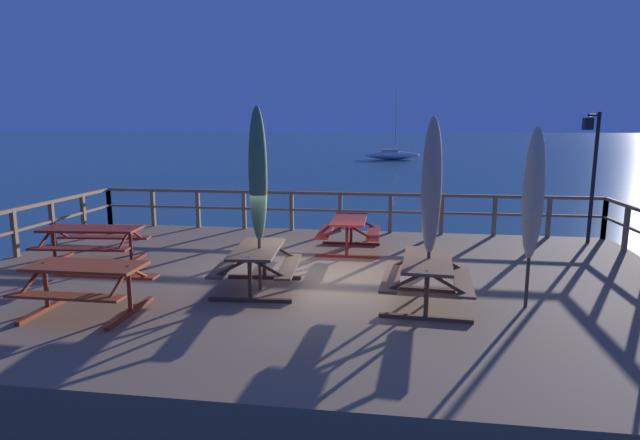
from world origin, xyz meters
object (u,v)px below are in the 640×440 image
object	(u,v)px
lamp_post_hooked	(592,158)
sailboat_distant	(392,155)
picnic_table_mid_left	(92,237)
patio_umbrella_tall_mid_right	(258,175)
picnic_table_back_right	(257,259)
patio_umbrella_tall_back_right	(533,194)
patio_umbrella_tall_back_left	(431,187)
picnic_table_front_left	(427,272)
picnic_table_mid_right	(86,278)
picnic_table_front_right	(349,228)

from	to	relation	value
lamp_post_hooked	sailboat_distant	size ratio (longest dim) A/B	0.41
picnic_table_mid_left	sailboat_distant	bearing A→B (deg)	83.26
patio_umbrella_tall_mid_right	picnic_table_back_right	bearing A→B (deg)	161.94
picnic_table_back_right	patio_umbrella_tall_back_right	xyz separation A→B (m)	(4.50, -0.27, 1.28)
patio_umbrella_tall_back_left	picnic_table_front_left	bearing A→B (deg)	-110.30
picnic_table_front_left	lamp_post_hooked	world-z (taller)	lamp_post_hooked
picnic_table_mid_right	lamp_post_hooked	bearing A→B (deg)	33.67
picnic_table_back_right	patio_umbrella_tall_mid_right	distance (m)	1.49
patio_umbrella_tall_back_left	sailboat_distant	world-z (taller)	sailboat_distant
picnic_table_front_right	picnic_table_mid_right	size ratio (longest dim) A/B	0.95
patio_umbrella_tall_mid_right	patio_umbrella_tall_back_left	distance (m)	2.91
patio_umbrella_tall_mid_right	sailboat_distant	size ratio (longest dim) A/B	0.42
picnic_table_back_right	picnic_table_mid_right	bearing A→B (deg)	-147.19
picnic_table_front_right	picnic_table_mid_right	distance (m)	5.93
picnic_table_mid_left	patio_umbrella_tall_back_right	size ratio (longest dim) A/B	0.75
picnic_table_front_left	lamp_post_hooked	distance (m)	6.73
picnic_table_back_right	patio_umbrella_tall_back_right	bearing A→B (deg)	-3.50
picnic_table_front_right	patio_umbrella_tall_back_right	xyz separation A→B (m)	(3.16, -3.44, 1.28)
picnic_table_back_right	lamp_post_hooked	xyz separation A→B (m)	(7.02, 4.73, 1.56)
picnic_table_mid_right	sailboat_distant	bearing A→B (deg)	85.38
picnic_table_front_right	patio_umbrella_tall_back_left	distance (m)	4.07
picnic_table_mid_left	lamp_post_hooked	world-z (taller)	lamp_post_hooked
picnic_table_back_right	patio_umbrella_tall_back_right	distance (m)	4.68
picnic_table_front_right	picnic_table_back_right	distance (m)	3.44
picnic_table_front_right	picnic_table_back_right	xyz separation A→B (m)	(-1.34, -3.17, 0.00)
picnic_table_mid_right	patio_umbrella_tall_back_right	size ratio (longest dim) A/B	0.61
picnic_table_front_right	patio_umbrella_tall_mid_right	bearing A→B (deg)	-112.10
picnic_table_front_right	picnic_table_front_left	distance (m)	3.88
picnic_table_front_left	picnic_table_mid_left	xyz separation A→B (m)	(-6.86, 1.65, 0.01)
patio_umbrella_tall_mid_right	lamp_post_hooked	world-z (taller)	patio_umbrella_tall_mid_right
picnic_table_mid_right	picnic_table_front_right	bearing A→B (deg)	51.87
patio_umbrella_tall_mid_right	patio_umbrella_tall_back_left	bearing A→B (deg)	-5.99
patio_umbrella_tall_mid_right	picnic_table_front_left	bearing A→B (deg)	-7.13
lamp_post_hooked	sailboat_distant	bearing A→B (deg)	96.41
patio_umbrella_tall_back_right	lamp_post_hooked	distance (m)	5.61
picnic_table_mid_right	sailboat_distant	xyz separation A→B (m)	(4.20, 51.98, -0.84)
patio_umbrella_tall_mid_right	sailboat_distant	distance (m)	50.58
picnic_table_front_left	sailboat_distant	size ratio (longest dim) A/B	0.24
patio_umbrella_tall_mid_right	lamp_post_hooked	distance (m)	8.43
patio_umbrella_tall_back_left	patio_umbrella_tall_mid_right	bearing A→B (deg)	174.01
picnic_table_front_left	patio_umbrella_tall_back_right	xyz separation A→B (m)	(1.57, 0.10, 1.27)
picnic_table_mid_right	picnic_table_mid_left	distance (m)	3.21
picnic_table_mid_left	sailboat_distant	world-z (taller)	sailboat_distant
picnic_table_mid_right	patio_umbrella_tall_mid_right	distance (m)	3.16
picnic_table_back_right	patio_umbrella_tall_back_left	xyz separation A→B (m)	(2.94, -0.32, 1.37)
picnic_table_front_right	lamp_post_hooked	bearing A→B (deg)	15.35
picnic_table_front_left	lamp_post_hooked	xyz separation A→B (m)	(4.10, 5.10, 1.56)
picnic_table_mid_right	picnic_table_mid_left	size ratio (longest dim) A/B	0.82
picnic_table_front_right	sailboat_distant	world-z (taller)	sailboat_distant
patio_umbrella_tall_back_right	patio_umbrella_tall_back_left	xyz separation A→B (m)	(-1.55, -0.04, 0.10)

